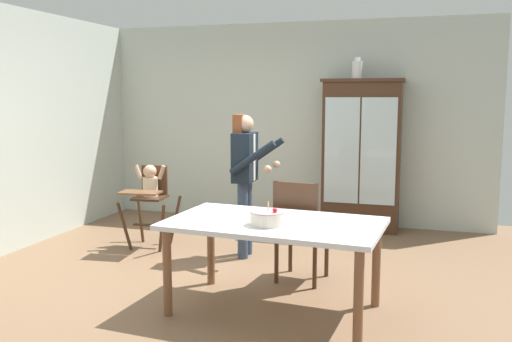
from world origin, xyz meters
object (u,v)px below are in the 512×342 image
at_px(china_cabinet, 361,155).
at_px(birthday_cake, 268,218).
at_px(dining_table, 274,232).
at_px(dining_chair_far_side, 299,224).
at_px(ceramic_vase, 357,69).
at_px(adult_person, 246,168).
at_px(high_chair_with_toddler, 150,191).

xyz_separation_m(china_cabinet, birthday_cake, (-0.38, -3.08, -0.18)).
bearing_deg(dining_table, china_cabinet, 82.94).
relative_size(birthday_cake, dining_chair_far_side, 0.29).
relative_size(ceramic_vase, adult_person, 0.18).
height_order(ceramic_vase, high_chair_with_toddler, ceramic_vase).
relative_size(dining_table, birthday_cake, 6.25).
xyz_separation_m(adult_person, dining_table, (0.69, -1.37, -0.31)).
xyz_separation_m(china_cabinet, dining_table, (-0.36, -2.95, -0.32)).
bearing_deg(dining_chair_far_side, adult_person, -35.68).
xyz_separation_m(ceramic_vase, adult_person, (-0.97, -1.58, -1.09)).
distance_m(adult_person, birthday_cake, 1.66).
bearing_deg(adult_person, dining_chair_far_side, -134.46).
bearing_deg(high_chair_with_toddler, china_cabinet, 29.07).
bearing_deg(adult_person, china_cabinet, -35.53).
xyz_separation_m(adult_person, dining_chair_far_side, (0.73, -0.68, -0.41)).
distance_m(high_chair_with_toddler, dining_chair_far_side, 2.02).
distance_m(china_cabinet, dining_table, 2.99).
height_order(china_cabinet, adult_person, china_cabinet).
bearing_deg(dining_chair_far_side, china_cabinet, -91.05).
height_order(adult_person, dining_table, adult_person).
height_order(high_chair_with_toddler, birthday_cake, high_chair_with_toddler).
bearing_deg(high_chair_with_toddler, dining_chair_far_side, -26.38).
bearing_deg(china_cabinet, dining_table, -97.06).
height_order(ceramic_vase, dining_table, ceramic_vase).
xyz_separation_m(ceramic_vase, dining_table, (-0.28, -2.95, -1.40)).
relative_size(ceramic_vase, dining_table, 0.15).
bearing_deg(birthday_cake, adult_person, 114.04).
relative_size(adult_person, dining_table, 0.88).
xyz_separation_m(ceramic_vase, birthday_cake, (-0.30, -3.08, -1.26)).
distance_m(china_cabinet, high_chair_with_toddler, 2.71).
height_order(ceramic_vase, dining_chair_far_side, ceramic_vase).
height_order(high_chair_with_toddler, dining_table, high_chair_with_toddler).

